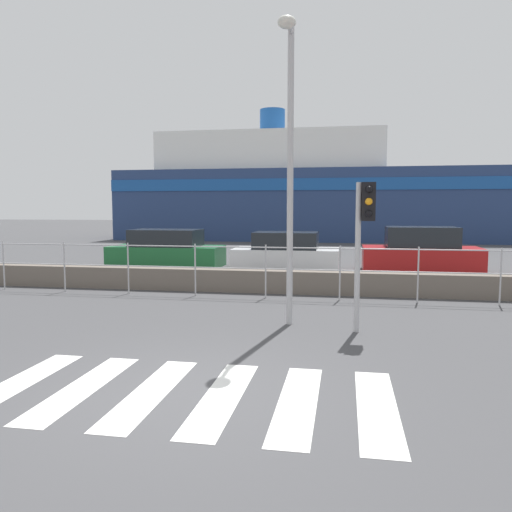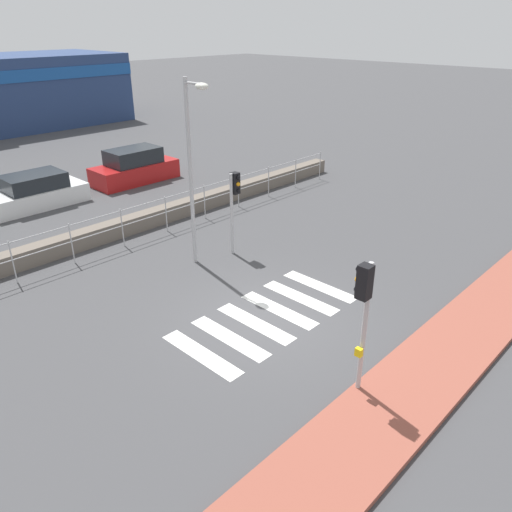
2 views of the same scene
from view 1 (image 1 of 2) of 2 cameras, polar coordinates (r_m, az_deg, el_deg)
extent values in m
plane|color=#424244|center=(6.33, -8.60, -15.32)|extent=(160.00, 160.00, 0.00)
cube|color=silver|center=(7.30, -25.48, -12.93)|extent=(0.45, 2.40, 0.01)
cube|color=silver|center=(6.83, -19.14, -13.96)|extent=(0.45, 2.40, 0.01)
cube|color=silver|center=(6.46, -11.91, -14.93)|extent=(0.45, 2.40, 0.01)
cube|color=silver|center=(6.19, -3.86, -15.73)|extent=(0.45, 2.40, 0.01)
cube|color=silver|center=(6.05, 4.78, -16.25)|extent=(0.45, 2.40, 0.01)
cube|color=silver|center=(6.04, 13.68, -16.43)|extent=(0.45, 2.40, 0.01)
cube|color=#6B6056|center=(13.32, 1.70, -2.89)|extent=(24.30, 0.55, 0.59)
cylinder|color=#B2B2B5|center=(12.35, 1.12, 0.99)|extent=(21.87, 0.03, 0.03)
cylinder|color=#B2B2B5|center=(12.40, 1.12, -1.47)|extent=(21.87, 0.03, 0.03)
cylinder|color=#B2B2B5|center=(15.34, -26.89, -0.97)|extent=(0.04, 0.04, 1.34)
cylinder|color=#B2B2B5|center=(14.32, -21.05, -1.17)|extent=(0.04, 0.04, 1.34)
cylinder|color=#B2B2B5|center=(13.47, -14.40, -1.37)|extent=(0.04, 0.04, 1.34)
cylinder|color=#B2B2B5|center=(12.82, -6.96, -1.58)|extent=(0.04, 0.04, 1.34)
cylinder|color=#B2B2B5|center=(12.41, 1.11, -1.78)|extent=(0.04, 0.04, 1.34)
cylinder|color=#B2B2B5|center=(12.26, 9.56, -1.94)|extent=(0.04, 0.04, 1.34)
cylinder|color=#B2B2B5|center=(12.38, 18.03, -2.07)|extent=(0.04, 0.04, 1.34)
cylinder|color=#B2B2B5|center=(12.76, 26.17, -2.15)|extent=(0.04, 0.04, 1.34)
cylinder|color=#B2B2B5|center=(9.12, 11.53, -0.24)|extent=(0.10, 0.10, 2.70)
cube|color=black|center=(9.08, 12.73, 6.08)|extent=(0.24, 0.24, 0.68)
sphere|color=black|center=(8.95, 12.80, 7.44)|extent=(0.13, 0.13, 0.13)
sphere|color=orange|center=(8.94, 12.77, 6.09)|extent=(0.13, 0.13, 0.13)
sphere|color=black|center=(8.94, 12.74, 4.74)|extent=(0.13, 0.13, 0.13)
cylinder|color=#B2B2B5|center=(9.54, 3.93, 8.82)|extent=(0.12, 0.12, 5.59)
cylinder|color=#B2B2B5|center=(9.72, 3.80, 24.72)|extent=(0.07, 0.69, 0.07)
ellipsoid|color=silver|center=(9.38, 3.54, 25.12)|extent=(0.32, 0.42, 0.19)
cube|color=navy|center=(36.26, 7.13, 5.75)|extent=(27.87, 7.90, 4.81)
cube|color=white|center=(36.80, 1.88, 11.60)|extent=(15.61, 6.32, 2.64)
cube|color=#194C99|center=(32.33, 6.78, 8.17)|extent=(27.87, 0.08, 0.77)
cylinder|color=#194C99|center=(37.10, 1.89, 15.01)|extent=(1.80, 1.80, 1.80)
cube|color=#1E6633|center=(19.56, -10.18, 0.00)|extent=(4.31, 1.80, 0.78)
cube|color=#1E2328|center=(19.51, -10.21, 2.07)|extent=(2.58, 1.59, 0.64)
cube|color=silver|center=(18.48, 3.43, -0.29)|extent=(3.87, 1.81, 0.75)
cube|color=#1E2328|center=(18.42, 3.45, 1.80)|extent=(2.32, 1.59, 0.61)
cube|color=#B21919|center=(18.54, 18.30, -0.35)|extent=(4.02, 1.70, 0.87)
cube|color=#1E2328|center=(18.48, 18.38, 2.08)|extent=(2.41, 1.50, 0.71)
camera|label=2|loc=(11.25, -92.75, 24.70)|focal=35.00mm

